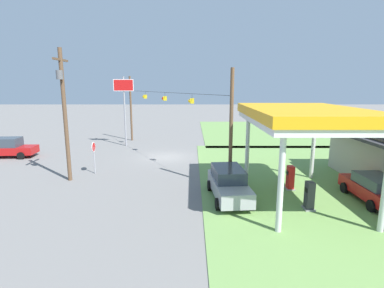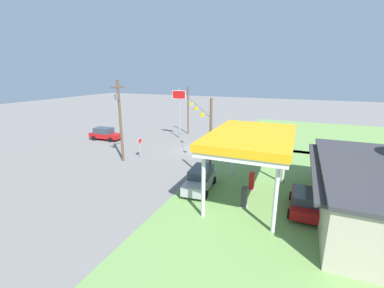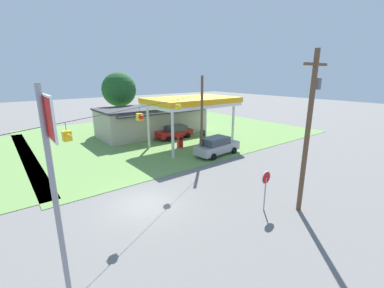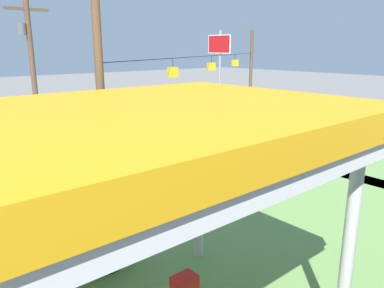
% 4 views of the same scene
% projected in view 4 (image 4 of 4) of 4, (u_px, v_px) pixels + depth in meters
% --- Properties ---
extents(ground_plane, '(160.00, 160.00, 0.00)m').
position_uv_depth(ground_plane, '(210.00, 168.00, 21.00)').
color(ground_plane, slate).
extents(gas_station_canopy, '(9.72, 6.20, 5.50)m').
position_uv_depth(gas_station_canopy, '(110.00, 140.00, 6.43)').
color(gas_station_canopy, silver).
rests_on(gas_station_canopy, ground).
extents(car_at_pumps_front, '(5.17, 2.43, 1.88)m').
position_uv_depth(car_at_pumps_front, '(48.00, 250.00, 10.61)').
color(car_at_pumps_front, '#9E9EA3').
rests_on(car_at_pumps_front, ground).
extents(car_on_crossroad, '(2.34, 4.99, 1.88)m').
position_uv_depth(car_on_crossroad, '(90.00, 115.00, 31.91)').
color(car_on_crossroad, '#AD1414').
rests_on(car_on_crossroad, ground).
extents(stop_sign_roadside, '(0.80, 0.08, 2.50)m').
position_uv_depth(stop_sign_roadside, '(78.00, 135.00, 20.93)').
color(stop_sign_roadside, '#99999E').
rests_on(stop_sign_roadside, ground).
extents(stop_sign_overhead, '(0.22, 2.21, 7.72)m').
position_uv_depth(stop_sign_overhead, '(219.00, 62.00, 26.74)').
color(stop_sign_overhead, gray).
rests_on(stop_sign_overhead, ground).
extents(utility_pole_main, '(2.20, 0.44, 9.26)m').
position_uv_depth(utility_pole_main, '(32.00, 74.00, 19.95)').
color(utility_pole_main, brown).
rests_on(utility_pole_main, ground).
extents(signal_span_gantry, '(18.05, 10.24, 7.85)m').
position_uv_depth(signal_span_gantry, '(211.00, 92.00, 19.95)').
color(signal_span_gantry, brown).
rests_on(signal_span_gantry, ground).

